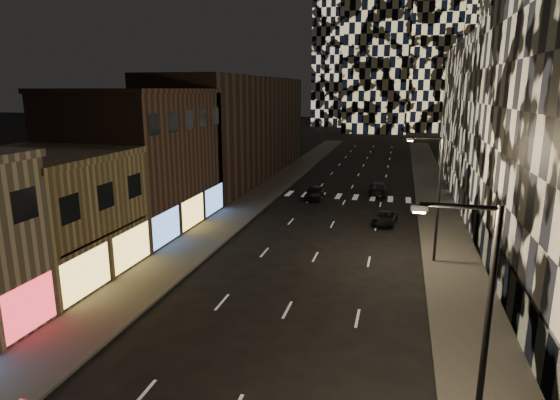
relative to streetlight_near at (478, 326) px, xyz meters
The scene contains 14 objects.
sidewalk_left 44.33m from the streetlight_near, 114.65° to the left, with size 4.00×120.00×0.15m, color #47443F.
sidewalk_right 40.38m from the streetlight_near, 87.64° to the left, with size 4.00×120.00×0.15m, color #47443F.
curb_left 43.50m from the streetlight_near, 112.12° to the left, with size 0.20×120.00×0.15m, color #4C4C47.
curb_right 40.35m from the streetlight_near, 90.65° to the left, with size 0.20×120.00×0.15m, color #4C4C47.
retail_tan 27.67m from the streetlight_near, 156.55° to the left, with size 10.00×10.00×8.00m, color #8A7A52.
retail_brown 34.58m from the streetlight_near, 137.17° to the left, with size 10.00×15.00×12.00m, color #463027.
retail_filler_left 56.09m from the streetlight_near, 116.89° to the left, with size 10.00×40.00×14.00m, color #463027.
midrise_base 15.51m from the streetlight_near, 74.78° to the left, with size 0.60×25.00×3.00m, color #383838.
midrise_filler_right 48.56m from the streetlight_near, 76.08° to the left, with size 16.00×40.00×18.00m, color #232326.
streetlight_near is the anchor object (origin of this frame).
streetlight_far 20.00m from the streetlight_near, 90.00° to the left, with size 2.55×0.25×9.00m.
car_dark_midlane 39.82m from the streetlight_near, 107.44° to the left, with size 1.81×4.51×1.54m, color black.
car_dark_oncoming 42.62m from the streetlight_near, 96.58° to the left, with size 2.12×5.20×1.51m, color black.
car_dark_rightlane 29.84m from the streetlight_near, 97.03° to the left, with size 1.95×4.23×1.17m, color black.
Camera 1 is at (5.75, -3.97, 12.34)m, focal length 30.00 mm.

